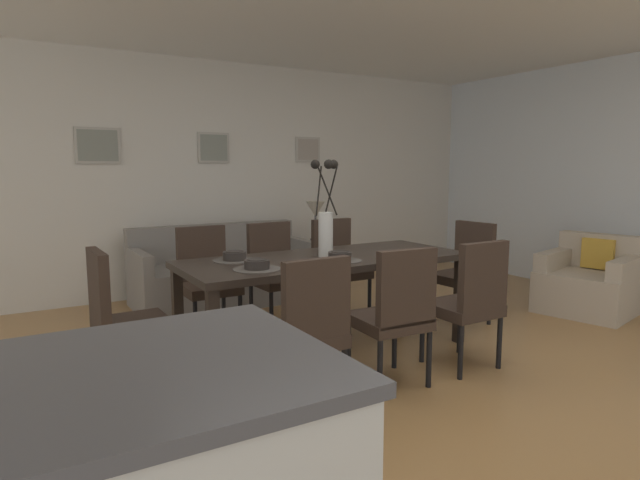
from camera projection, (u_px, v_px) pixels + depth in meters
name	position (u px, v px, depth m)	size (l,w,h in m)	color
ground_plane	(391.00, 382.00, 3.56)	(9.00, 9.00, 0.00)	#A87A47
back_wall_panel	(216.00, 178.00, 6.15)	(9.00, 0.10, 2.60)	silver
dining_table	(326.00, 266.00, 4.08)	(2.20, 0.88, 0.74)	black
dining_chair_near_left	(306.00, 326.00, 3.08)	(0.45, 0.45, 0.92)	#33261E
dining_chair_near_right	(206.00, 276.00, 4.49)	(0.44, 0.44, 0.92)	#33261E
dining_chair_far_left	(396.00, 310.00, 3.42)	(0.46, 0.46, 0.92)	#33261E
dining_chair_far_right	(275.00, 269.00, 4.80)	(0.46, 0.46, 0.92)	#33261E
dining_chair_mid_left	(470.00, 298.00, 3.73)	(0.44, 0.44, 0.92)	#33261E
dining_chair_mid_right	(337.00, 262.00, 5.14)	(0.44, 0.44, 0.92)	#33261E
dining_chair_head_west	(119.00, 314.00, 3.33)	(0.45, 0.45, 0.92)	#33261E
dining_chair_head_east	(466.00, 267.00, 4.88)	(0.47, 0.47, 0.92)	#33261E
centerpiece_vase	(326.00, 220.00, 4.04)	(0.21, 0.23, 0.73)	silver
placemat_near_left	(257.00, 269.00, 3.57)	(0.32, 0.32, 0.01)	#4C4742
bowl_near_left	(257.00, 264.00, 3.56)	(0.17, 0.17, 0.07)	#2D2826
placemat_near_right	(235.00, 260.00, 3.91)	(0.32, 0.32, 0.01)	#4C4742
bowl_near_right	(235.00, 255.00, 3.90)	(0.17, 0.17, 0.07)	#2D2826
placemat_far_left	(340.00, 260.00, 3.90)	(0.32, 0.32, 0.01)	#4C4742
bowl_far_left	(340.00, 255.00, 3.90)	(0.17, 0.17, 0.07)	#2D2826
sofa	(224.00, 275.00, 5.66)	(1.86, 0.84, 0.80)	gray
side_table	(316.00, 268.00, 6.20)	(0.36, 0.36, 0.52)	#3D2D23
table_lamp	(315.00, 213.00, 6.12)	(0.22, 0.22, 0.51)	#4C4C51
armchair	(590.00, 283.00, 5.26)	(0.96, 0.96, 0.75)	#B7A893
framed_picture_left	(98.00, 145.00, 5.39)	(0.43, 0.03, 0.36)	#B2ADA3
framed_picture_center	(214.00, 148.00, 6.02)	(0.36, 0.03, 0.34)	#B2ADA3
framed_picture_right	(308.00, 150.00, 6.64)	(0.34, 0.03, 0.30)	#B2ADA3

